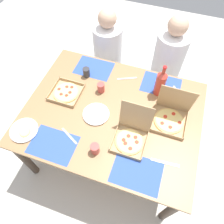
% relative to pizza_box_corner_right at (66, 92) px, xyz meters
% --- Properties ---
extents(ground_plane, '(6.00, 6.00, 0.00)m').
position_rel_pizza_box_corner_right_xyz_m(ground_plane, '(0.46, -0.06, -0.76)').
color(ground_plane, beige).
extents(dining_table, '(1.50, 1.17, 0.75)m').
position_rel_pizza_box_corner_right_xyz_m(dining_table, '(0.46, -0.06, -0.10)').
color(dining_table, '#3F3328').
rests_on(dining_table, ground_plane).
extents(placemat_near_left, '(0.36, 0.26, 0.00)m').
position_rel_pizza_box_corner_right_xyz_m(placemat_near_left, '(0.12, -0.49, -0.01)').
color(placemat_near_left, '#2D4C9E').
rests_on(placemat_near_left, dining_table).
extents(placemat_near_right, '(0.36, 0.26, 0.00)m').
position_rel_pizza_box_corner_right_xyz_m(placemat_near_right, '(0.80, -0.49, -0.01)').
color(placemat_near_right, '#2D4C9E').
rests_on(placemat_near_right, dining_table).
extents(placemat_far_left, '(0.36, 0.26, 0.00)m').
position_rel_pizza_box_corner_right_xyz_m(placemat_far_left, '(0.12, 0.38, -0.01)').
color(placemat_far_left, '#2D4C9E').
rests_on(placemat_far_left, dining_table).
extents(placemat_far_right, '(0.36, 0.26, 0.00)m').
position_rel_pizza_box_corner_right_xyz_m(placemat_far_right, '(0.80, 0.38, -0.01)').
color(placemat_far_right, '#2D4C9E').
rests_on(placemat_far_right, dining_table).
extents(pizza_box_corner_right, '(0.27, 0.27, 0.04)m').
position_rel_pizza_box_corner_right_xyz_m(pizza_box_corner_right, '(0.00, 0.00, 0.00)').
color(pizza_box_corner_right, tan).
rests_on(pizza_box_corner_right, dining_table).
extents(pizza_box_corner_left, '(0.26, 0.30, 0.29)m').
position_rel_pizza_box_corner_right_xyz_m(pizza_box_corner_left, '(0.68, -0.25, 0.03)').
color(pizza_box_corner_left, tan).
rests_on(pizza_box_corner_left, dining_table).
extents(pizza_box_edge_far, '(0.28, 0.28, 0.31)m').
position_rel_pizza_box_corner_right_xyz_m(pizza_box_edge_far, '(0.94, 0.03, 0.04)').
color(pizza_box_edge_far, tan).
rests_on(pizza_box_edge_far, dining_table).
extents(plate_near_left, '(0.23, 0.23, 0.03)m').
position_rel_pizza_box_corner_right_xyz_m(plate_near_left, '(-0.15, -0.46, -0.00)').
color(plate_near_left, white).
rests_on(plate_near_left, dining_table).
extents(plate_middle, '(0.23, 0.23, 0.02)m').
position_rel_pizza_box_corner_right_xyz_m(plate_middle, '(0.34, -0.13, -0.00)').
color(plate_middle, white).
rests_on(plate_middle, dining_table).
extents(soda_bottle, '(0.09, 0.09, 0.32)m').
position_rel_pizza_box_corner_right_xyz_m(soda_bottle, '(0.79, 0.28, 0.12)').
color(soda_bottle, '#B2382D').
rests_on(soda_bottle, dining_table).
extents(cup_spare, '(0.07, 0.07, 0.09)m').
position_rel_pizza_box_corner_right_xyz_m(cup_spare, '(0.09, 0.26, 0.04)').
color(cup_spare, '#333338').
rests_on(cup_spare, dining_table).
extents(cup_dark, '(0.07, 0.07, 0.09)m').
position_rel_pizza_box_corner_right_xyz_m(cup_dark, '(0.45, -0.44, 0.03)').
color(cup_dark, '#BF4742').
rests_on(cup_dark, dining_table).
extents(cup_clear_right, '(0.07, 0.07, 0.09)m').
position_rel_pizza_box_corner_right_xyz_m(cup_clear_right, '(0.29, 0.13, 0.03)').
color(cup_clear_right, '#BF4742').
rests_on(cup_clear_right, dining_table).
extents(fork_by_far_left, '(0.18, 0.09, 0.00)m').
position_rel_pizza_box_corner_right_xyz_m(fork_by_far_left, '(0.47, 0.35, -0.01)').
color(fork_by_far_left, '#B7B7BC').
rests_on(fork_by_far_left, dining_table).
extents(fork_by_far_right, '(0.18, 0.10, 0.00)m').
position_rel_pizza_box_corner_right_xyz_m(fork_by_far_right, '(0.21, -0.39, -0.01)').
color(fork_by_far_right, '#B7B7BC').
rests_on(fork_by_far_right, dining_table).
extents(knife_by_near_right, '(0.21, 0.03, 0.00)m').
position_rel_pizza_box_corner_right_xyz_m(knife_by_near_right, '(0.98, -0.36, -0.01)').
color(knife_by_near_right, '#B7B7BC').
rests_on(knife_by_near_right, dining_table).
extents(fork_by_near_left, '(0.11, 0.17, 0.00)m').
position_rel_pizza_box_corner_right_xyz_m(fork_by_near_left, '(0.96, 0.32, -0.01)').
color(fork_by_near_left, '#B7B7BC').
rests_on(fork_by_near_left, dining_table).
extents(diner_left_seat, '(0.32, 0.32, 1.13)m').
position_rel_pizza_box_corner_right_xyz_m(diner_left_seat, '(0.12, 0.79, -0.25)').
color(diner_left_seat, white).
rests_on(diner_left_seat, ground_plane).
extents(diner_right_seat, '(0.32, 0.32, 1.20)m').
position_rel_pizza_box_corner_right_xyz_m(diner_right_seat, '(0.80, 0.79, -0.22)').
color(diner_right_seat, white).
rests_on(diner_right_seat, ground_plane).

